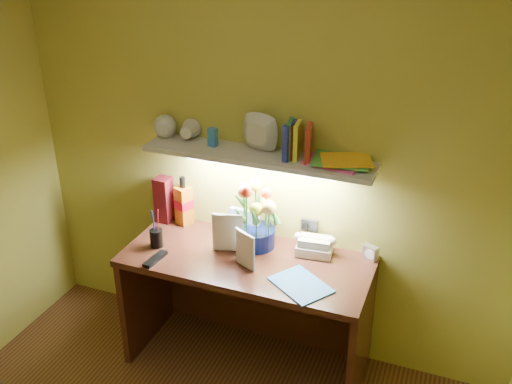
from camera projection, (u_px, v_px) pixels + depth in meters
desk at (247, 312)px, 3.36m from camera, size 1.40×0.60×0.75m
flower_bouquet at (256, 216)px, 3.24m from camera, size 0.27×0.27×0.39m
telephone at (315, 244)px, 3.22m from camera, size 0.21×0.17×0.12m
desk_clock at (370, 253)px, 3.17m from camera, size 0.09×0.07×0.08m
whisky_bottle at (184, 201)px, 3.50m from camera, size 0.11×0.11×0.32m
whisky_box at (164, 200)px, 3.53m from camera, size 0.10×0.10×0.29m
pen_cup at (156, 232)px, 3.28m from camera, size 0.08×0.08×0.18m
art_card at (244, 225)px, 3.35m from camera, size 0.19×0.05×0.19m
tv_remote at (155, 259)px, 3.17m from camera, size 0.07×0.18×0.02m
blue_folder at (301, 285)px, 2.96m from camera, size 0.37×0.35×0.01m
desk_book_a at (212, 232)px, 3.23m from camera, size 0.18×0.06×0.24m
desk_book_b at (236, 244)px, 3.13m from camera, size 0.14×0.09×0.21m
wall_shelf at (256, 149)px, 3.10m from camera, size 1.31×0.28×0.24m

